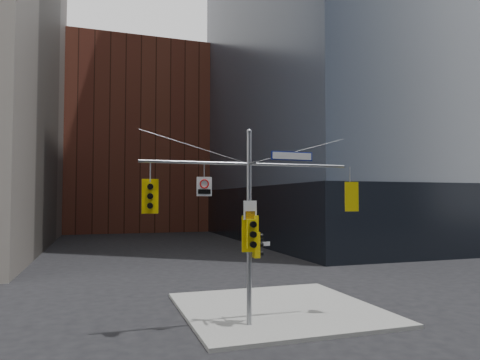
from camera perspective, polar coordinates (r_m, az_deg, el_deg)
ground at (r=14.64m, az=4.01°, el=-21.29°), size 160.00×160.00×0.00m
sidewalk_corner at (r=18.90m, az=5.11°, el=-16.73°), size 8.00×8.00×0.15m
podium_ne at (r=55.83m, az=18.47°, el=-4.19°), size 36.40×36.40×6.00m
brick_midrise at (r=71.65m, az=-13.82°, el=4.95°), size 26.00×20.00×28.00m
signal_assembly at (r=15.73m, az=1.22°, el=-3.60°), size 8.00×0.80×7.30m
traffic_light_west_arm at (r=14.95m, az=-11.90°, el=-2.13°), size 0.57×0.48×1.20m
traffic_light_east_arm at (r=17.61m, az=14.48°, el=-2.16°), size 0.55×0.49×1.17m
traffic_light_pole_side at (r=15.93m, az=2.32°, el=-8.64°), size 0.37×0.31×0.94m
traffic_light_pole_front at (r=15.53m, az=1.55°, el=-7.21°), size 0.63×0.52×1.33m
street_sign_blade at (r=16.47m, az=6.95°, el=3.20°), size 1.74×0.10×0.34m
regulatory_sign_arm at (r=15.24m, az=-4.78°, el=-0.79°), size 0.55×0.06×0.69m
regulatory_sign_pole at (r=15.63m, az=1.36°, el=-4.10°), size 0.53×0.10×0.69m
street_blade_ew at (r=15.98m, az=2.76°, el=-8.53°), size 0.77×0.10×0.15m
street_blade_ns at (r=16.27m, az=0.69°, el=-9.33°), size 0.07×0.77×0.15m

